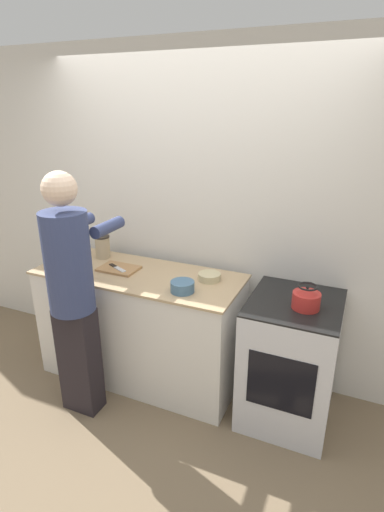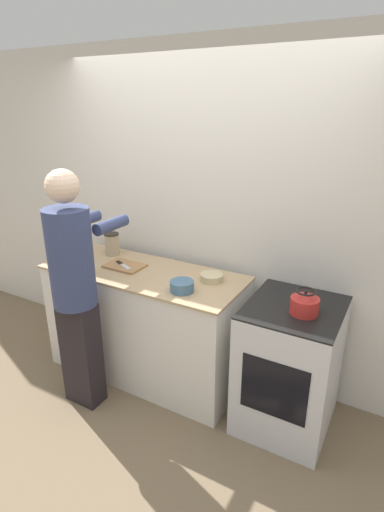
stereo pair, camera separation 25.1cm
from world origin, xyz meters
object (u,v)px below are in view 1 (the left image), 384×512
at_px(person, 72,289).
at_px(bowl_prep, 182,287).
at_px(knife, 117,268).
at_px(oven, 290,360).
at_px(canister_jar, 103,247).
at_px(kettle, 306,299).
at_px(cutting_board, 119,269).

relative_size(person, bowl_prep, 10.57).
bearing_deg(knife, oven, 27.10).
bearing_deg(oven, canister_jar, 174.54).
relative_size(person, knife, 8.84).
relative_size(oven, kettle, 5.16).
xyz_separation_m(oven, cutting_board, (-1.37, -0.02, 0.47)).
xyz_separation_m(cutting_board, kettle, (1.44, -0.04, 0.05)).
height_order(kettle, canister_jar, canister_jar).
bearing_deg(knife, person, -66.93).
bearing_deg(bowl_prep, cutting_board, 166.17).
bearing_deg(canister_jar, oven, -5.46).
height_order(knife, kettle, kettle).
bearing_deg(person, kettle, 17.49).
distance_m(kettle, bowl_prep, 0.83).
bearing_deg(oven, kettle, -42.11).
bearing_deg(kettle, bowl_prep, -172.37).
height_order(oven, person, person).
height_order(oven, kettle, kettle).
height_order(cutting_board, bowl_prep, bowl_prep).
distance_m(kettle, canister_jar, 1.73).
xyz_separation_m(oven, person, (-1.40, -0.53, 0.51)).
height_order(person, kettle, person).
height_order(kettle, bowl_prep, kettle).
relative_size(oven, knife, 4.60).
height_order(cutting_board, canister_jar, canister_jar).
xyz_separation_m(person, canister_jar, (-0.24, 0.68, 0.05)).
height_order(oven, cutting_board, cutting_board).
distance_m(cutting_board, canister_jar, 0.33).
height_order(knife, bowl_prep, bowl_prep).
height_order(oven, knife, knife).
bearing_deg(cutting_board, kettle, -1.75).
distance_m(person, cutting_board, 0.51).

